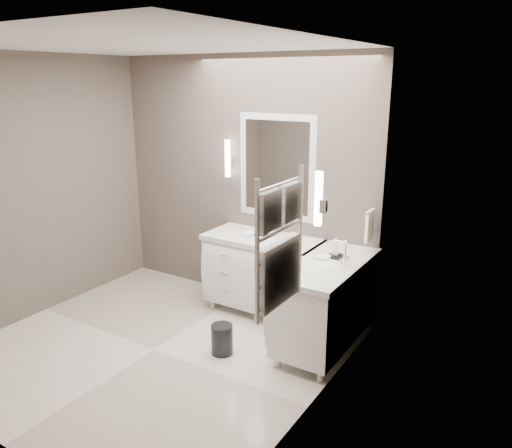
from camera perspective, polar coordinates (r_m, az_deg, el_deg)
The scene contains 20 objects.
floor at distance 4.91m, azimuth -11.56°, elevation -13.94°, with size 3.20×3.00×0.01m, color beige.
ceiling at distance 4.27m, azimuth -13.73°, elevation 19.42°, with size 3.20×3.00×0.01m, color white.
wall_back at distance 5.54m, azimuth -1.64°, elevation 4.93°, with size 3.20×0.01×2.70m, color #524842.
wall_left at distance 5.62m, azimuth -24.40°, elevation 3.64°, with size 0.01×3.00×2.70m, color #524842.
wall_right at distance 3.50m, azimuth 6.67°, elevation -1.97°, with size 0.01×3.00×2.70m, color #524842.
vanity_back at distance 5.32m, azimuth 0.82°, elevation -5.25°, with size 1.24×0.59×0.97m.
vanity_right at distance 4.69m, azimuth 8.00°, elevation -8.52°, with size 0.59×1.24×0.97m.
mirror_back at distance 5.25m, azimuth 2.36°, elevation 6.52°, with size 0.90×0.02×1.10m.
mirror_right at distance 4.17m, azimuth 11.31°, elevation 3.64°, with size 0.02×0.90×1.10m.
sconce_back at distance 5.50m, azimuth -3.26°, elevation 7.40°, with size 0.06×0.06×0.40m.
sconce_right at distance 3.66m, azimuth 7.15°, elevation 2.77°, with size 0.06×0.06×0.40m.
towel_bar_corner at distance 4.80m, azimuth 12.85°, elevation -0.13°, with size 0.03×0.22×0.30m.
towel_ladder at distance 3.17m, azimuth 2.68°, elevation -3.02°, with size 0.06×0.58×0.90m.
waste_bin at distance 4.71m, azimuth -3.91°, elevation -13.01°, with size 0.20×0.20×0.28m, color black.
amenity_tray_back at distance 5.24m, azimuth 0.52°, elevation -1.22°, with size 0.17×0.12×0.02m, color black.
amenity_tray_right at distance 4.67m, azimuth 9.02°, elevation -3.66°, with size 0.12×0.16×0.02m, color black.
water_bottle at distance 5.18m, azimuth 1.80°, elevation -0.52°, with size 0.07×0.07×0.19m, color silver.
soap_bottle_a at distance 5.25m, azimuth 0.36°, elevation -0.20°, with size 0.07×0.07×0.15m, color white.
soap_bottle_b at distance 5.19m, azimuth 0.63°, elevation -0.74°, with size 0.07×0.07×0.09m, color black.
soap_bottle_c at distance 4.64m, azimuth 9.07°, elevation -2.59°, with size 0.06×0.06×0.16m, color white.
Camera 1 is at (3.01, -3.01, 2.44)m, focal length 35.00 mm.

